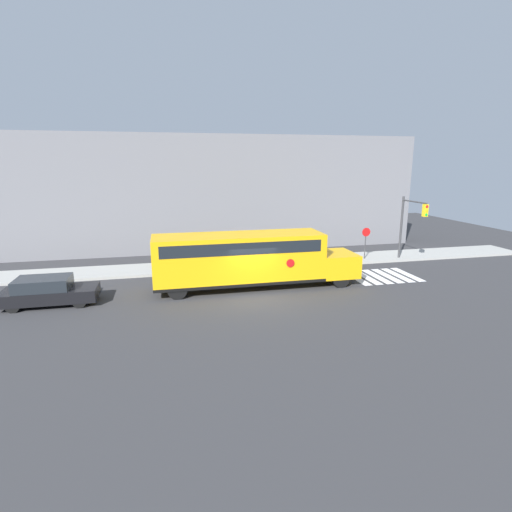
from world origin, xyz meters
The scene contains 8 objects.
ground_plane centered at (0.00, 0.00, 0.00)m, with size 60.00×60.00×0.00m, color #333335.
sidewalk_strip centered at (0.00, 6.50, 0.07)m, with size 44.00×3.00×0.15m.
building_backdrop centered at (0.00, 13.00, 4.47)m, with size 32.00×4.00×8.95m.
crosswalk_stripes centered at (8.54, 2.00, 0.00)m, with size 4.00×3.20×0.01m.
school_bus centered at (-0.05, 1.58, 1.75)m, with size 11.40×2.57×3.05m.
parked_car centered at (-10.15, 1.05, 0.69)m, with size 4.42×1.79×1.39m.
stop_sign centered at (9.40, 5.92, 1.54)m, with size 0.62×0.10×2.39m.
traffic_light centered at (12.00, 4.76, 3.02)m, with size 0.28×2.75×4.54m.
Camera 1 is at (-4.37, -19.39, 6.84)m, focal length 28.00 mm.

